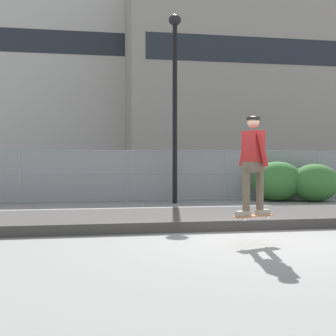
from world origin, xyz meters
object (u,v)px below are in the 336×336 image
at_px(skateboard, 253,216).
at_px(street_lamp, 175,85).
at_px(skater, 253,159).
at_px(shrub_center, 315,183).
at_px(parked_car_near, 55,176).
at_px(shrub_left, 278,181).
at_px(parked_car_mid, 182,175).

distance_m(skateboard, street_lamp, 8.38).
bearing_deg(skater, shrub_center, 55.38).
relative_size(skater, parked_car_near, 0.38).
xyz_separation_m(parked_car_near, shrub_center, (9.31, -3.72, -0.16)).
distance_m(street_lamp, shrub_left, 5.06).
distance_m(street_lamp, parked_car_near, 6.37).
height_order(parked_car_mid, shrub_center, parked_car_mid).
bearing_deg(street_lamp, shrub_center, -2.30).
height_order(street_lamp, shrub_left, street_lamp).
height_order(skater, parked_car_near, skater).
relative_size(skater, street_lamp, 0.27).
distance_m(street_lamp, parked_car_mid, 5.06).
distance_m(parked_car_mid, shrub_center, 5.67).
relative_size(skateboard, shrub_left, 0.44).
bearing_deg(shrub_center, shrub_left, 161.67).
relative_size(skater, parked_car_mid, 0.38).
bearing_deg(parked_car_near, skateboard, -69.26).
xyz_separation_m(skater, shrub_left, (3.86, 7.80, -0.78)).
relative_size(skateboard, parked_car_mid, 0.18).
distance_m(parked_car_near, shrub_center, 10.02).
bearing_deg(parked_car_mid, street_lamp, -105.12).
xyz_separation_m(skateboard, parked_car_mid, (1.07, 11.38, 0.35)).
bearing_deg(skateboard, shrub_left, 63.65).
distance_m(shrub_left, shrub_center, 1.31).
distance_m(parked_car_mid, shrub_left, 4.54).
bearing_deg(skater, parked_car_near, 110.74).
bearing_deg(skateboard, street_lamp, 89.66).
xyz_separation_m(skateboard, shrub_left, (3.86, 7.80, 0.22)).
relative_size(street_lamp, parked_car_near, 1.42).
bearing_deg(shrub_left, shrub_center, -18.33).
relative_size(street_lamp, shrub_center, 3.69).
bearing_deg(skateboard, shrub_center, 55.38).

